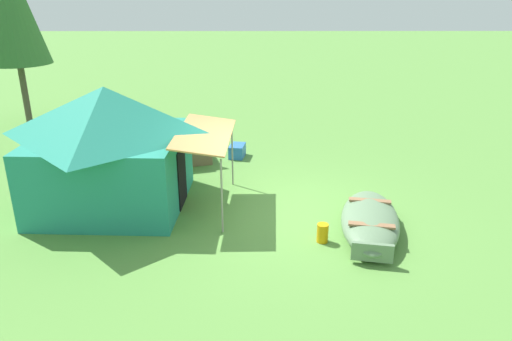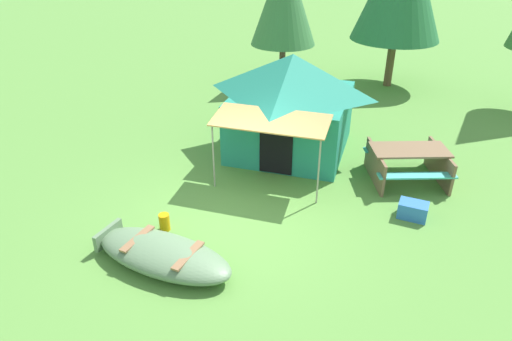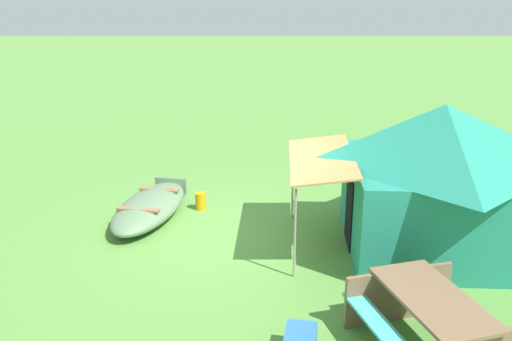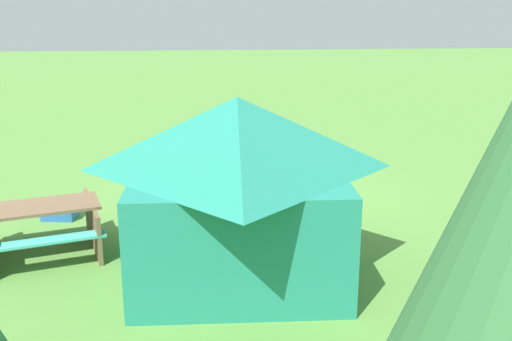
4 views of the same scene
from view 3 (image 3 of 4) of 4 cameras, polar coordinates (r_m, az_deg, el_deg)
The scene contains 5 objects.
ground_plane at distance 9.75m, azimuth -2.43°, elevation -6.68°, with size 80.00×80.00×0.00m, color #588D3D.
beached_rowboat at distance 10.57m, azimuth -10.92°, elevation -3.68°, with size 2.72×1.50×0.41m.
canvas_cabin_tent at distance 9.33m, azimuth 18.32°, elevation -0.51°, with size 3.02×4.00×2.43m.
picnic_table at distance 6.97m, azimuth 17.62°, elevation -14.34°, with size 2.00×1.90×0.76m.
fuel_can at distance 10.81m, azimuth -5.76°, elevation -3.17°, with size 0.20×0.20×0.34m, color orange.
Camera 3 is at (8.80, 0.48, 4.17)m, focal length 38.67 mm.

